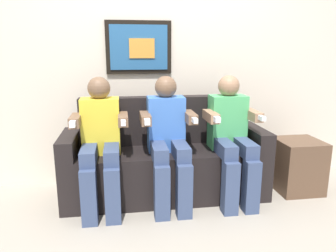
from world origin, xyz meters
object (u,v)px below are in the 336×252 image
at_px(couch, 165,162).
at_px(person_on_right, 231,134).
at_px(person_in_middle, 168,136).
at_px(side_table_right, 297,166).
at_px(person_on_left, 100,139).

relative_size(couch, person_on_right, 1.64).
bearing_deg(person_on_right, person_in_middle, 180.00).
bearing_deg(couch, person_on_right, -16.47).
relative_size(couch, side_table_right, 3.65).
relative_size(person_on_left, person_in_middle, 1.00).
distance_m(couch, person_in_middle, 0.34).
bearing_deg(couch, person_in_middle, -90.02).
relative_size(person_on_left, side_table_right, 2.22).
xyz_separation_m(person_on_right, side_table_right, (0.70, 0.06, -0.36)).
bearing_deg(couch, side_table_right, -4.78).
distance_m(person_on_right, side_table_right, 0.79).
height_order(person_in_middle, person_on_right, same).
bearing_deg(person_on_right, person_on_left, 180.00).
bearing_deg(person_on_right, couch, 163.53).
relative_size(person_in_middle, side_table_right, 2.22).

